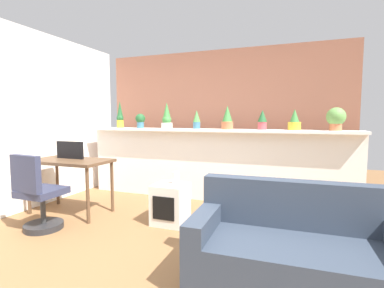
% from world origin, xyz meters
% --- Properties ---
extents(ground_plane, '(12.00, 12.00, 0.00)m').
position_xyz_m(ground_plane, '(0.00, 0.00, 0.00)').
color(ground_plane, brown).
extents(divider_wall, '(4.30, 0.16, 1.11)m').
position_xyz_m(divider_wall, '(0.00, 2.00, 0.55)').
color(divider_wall, white).
rests_on(divider_wall, ground).
extents(plant_shelf, '(4.30, 0.36, 0.04)m').
position_xyz_m(plant_shelf, '(0.00, 1.96, 1.13)').
color(plant_shelf, white).
rests_on(plant_shelf, divider_wall).
extents(brick_wall_behind, '(4.30, 0.10, 2.50)m').
position_xyz_m(brick_wall_behind, '(0.00, 2.60, 1.25)').
color(brick_wall_behind, '#935B47').
rests_on(brick_wall_behind, ground).
extents(side_wall_left, '(0.12, 4.40, 2.60)m').
position_xyz_m(side_wall_left, '(-2.40, 0.40, 1.30)').
color(side_wall_left, white).
rests_on(side_wall_left, ground).
extents(potted_plant_0, '(0.12, 0.12, 0.47)m').
position_xyz_m(potted_plant_0, '(-1.69, 1.98, 1.36)').
color(potted_plant_0, gold).
rests_on(potted_plant_0, plant_shelf).
extents(potted_plant_1, '(0.17, 0.17, 0.25)m').
position_xyz_m(potted_plant_1, '(-1.26, 1.95, 1.28)').
color(potted_plant_1, '#386B84').
rests_on(potted_plant_1, plant_shelf).
extents(potted_plant_2, '(0.19, 0.19, 0.43)m').
position_xyz_m(potted_plant_2, '(-0.76, 1.95, 1.32)').
color(potted_plant_2, silver).
rests_on(potted_plant_2, plant_shelf).
extents(potted_plant_3, '(0.12, 0.12, 0.30)m').
position_xyz_m(potted_plant_3, '(-0.25, 1.99, 1.30)').
color(potted_plant_3, '#386B84').
rests_on(potted_plant_3, plant_shelf).
extents(potted_plant_4, '(0.18, 0.18, 0.36)m').
position_xyz_m(potted_plant_4, '(0.27, 1.93, 1.32)').
color(potted_plant_4, '#C66B42').
rests_on(potted_plant_4, plant_shelf).
extents(potted_plant_5, '(0.14, 0.14, 0.29)m').
position_xyz_m(potted_plant_5, '(0.78, 2.00, 1.30)').
color(potted_plant_5, '#B7474C').
rests_on(potted_plant_5, plant_shelf).
extents(potted_plant_6, '(0.18, 0.18, 0.30)m').
position_xyz_m(potted_plant_6, '(1.23, 2.00, 1.28)').
color(potted_plant_6, gold).
rests_on(potted_plant_6, plant_shelf).
extents(potted_plant_7, '(0.25, 0.25, 0.32)m').
position_xyz_m(potted_plant_7, '(1.76, 1.99, 1.32)').
color(potted_plant_7, '#C66B42').
rests_on(potted_plant_7, plant_shelf).
extents(desk, '(1.10, 0.60, 0.75)m').
position_xyz_m(desk, '(-1.65, 0.72, 0.67)').
color(desk, brown).
rests_on(desk, ground).
extents(tv_monitor, '(0.44, 0.04, 0.24)m').
position_xyz_m(tv_monitor, '(-1.72, 0.80, 0.87)').
color(tv_monitor, black).
rests_on(tv_monitor, desk).
extents(office_chair, '(0.46, 0.47, 0.91)m').
position_xyz_m(office_chair, '(-1.53, 0.08, 0.39)').
color(office_chair, '#262628').
rests_on(office_chair, ground).
extents(side_cube_shelf, '(0.40, 0.41, 0.50)m').
position_xyz_m(side_cube_shelf, '(-0.19, 0.83, 0.25)').
color(side_cube_shelf, silver).
rests_on(side_cube_shelf, ground).
extents(vase_on_shelf, '(0.09, 0.09, 0.15)m').
position_xyz_m(vase_on_shelf, '(-0.13, 0.88, 0.58)').
color(vase_on_shelf, silver).
rests_on(vase_on_shelf, side_cube_shelf).
extents(couch, '(1.58, 0.80, 0.80)m').
position_xyz_m(couch, '(1.29, -0.10, 0.28)').
color(couch, '#333D4C').
rests_on(couch, ground).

